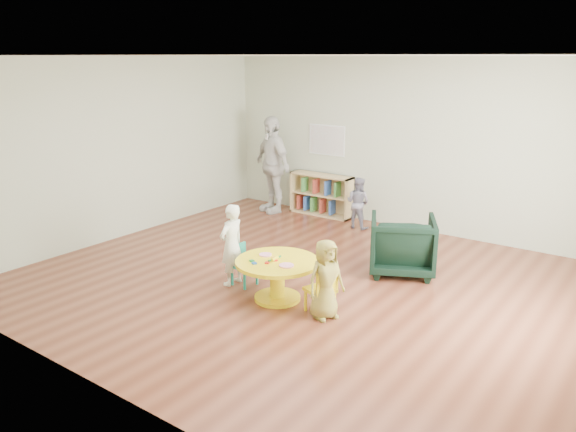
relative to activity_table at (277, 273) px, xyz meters
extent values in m
plane|color=brown|center=(0.00, 0.62, -0.34)|extent=(7.00, 7.00, 0.00)
cube|color=silver|center=(0.00, 0.62, 2.41)|extent=(7.00, 6.00, 0.10)
cube|color=#B5C0A4|center=(0.00, 3.62, 1.06)|extent=(7.00, 0.10, 2.80)
cube|color=#B5C0A4|center=(0.00, -2.38, 1.06)|extent=(7.00, 0.10, 2.80)
cube|color=#B5C0A4|center=(-3.50, 0.62, 1.06)|extent=(0.10, 6.00, 2.80)
cylinder|color=yellow|center=(0.00, 0.00, -0.12)|extent=(0.18, 0.18, 0.45)
cylinder|color=yellow|center=(0.00, 0.00, -0.32)|extent=(0.55, 0.55, 0.04)
cylinder|color=yellow|center=(0.00, 0.00, 0.13)|extent=(0.99, 0.99, 0.04)
cylinder|color=pink|center=(-0.22, 0.06, 0.16)|extent=(0.15, 0.15, 0.01)
cylinder|color=pink|center=(0.20, -0.09, 0.16)|extent=(0.17, 0.17, 0.01)
cylinder|color=yellow|center=(-0.02, -0.02, 0.18)|extent=(0.05, 0.12, 0.04)
cylinder|color=#136B2D|center=(-0.03, -0.11, 0.18)|extent=(0.03, 0.05, 0.02)
cylinder|color=#136B2D|center=(-0.01, 0.06, 0.18)|extent=(0.03, 0.05, 0.02)
cube|color=red|center=(-0.01, -0.03, 0.16)|extent=(0.07, 0.07, 0.02)
cube|color=orange|center=(-0.07, 0.03, 0.16)|extent=(0.06, 0.07, 0.02)
cube|color=blue|center=(-0.14, -0.25, 0.16)|extent=(0.06, 0.06, 0.02)
cube|color=#136B2D|center=(-0.21, -0.20, 0.16)|extent=(0.06, 0.06, 0.02)
cube|color=red|center=(-0.03, -0.15, 0.16)|extent=(0.06, 0.06, 0.02)
cube|color=#198E74|center=(-0.61, 0.11, -0.08)|extent=(0.30, 0.30, 0.04)
cube|color=#198E74|center=(-0.73, 0.13, 0.06)|extent=(0.05, 0.28, 0.24)
cylinder|color=#198E74|center=(-0.71, 0.23, -0.22)|extent=(0.03, 0.03, 0.24)
cylinder|color=#198E74|center=(-0.73, 0.01, -0.22)|extent=(0.03, 0.03, 0.24)
cylinder|color=#198E74|center=(-0.49, 0.22, -0.22)|extent=(0.03, 0.03, 0.24)
cylinder|color=#198E74|center=(-0.51, -0.01, -0.22)|extent=(0.03, 0.03, 0.24)
cube|color=yellow|center=(0.60, 0.01, -0.07)|extent=(0.37, 0.37, 0.04)
cube|color=yellow|center=(0.71, -0.03, 0.07)|extent=(0.13, 0.28, 0.25)
cylinder|color=yellow|center=(0.66, -0.14, -0.22)|extent=(0.03, 0.03, 0.25)
cylinder|color=yellow|center=(0.74, 0.08, -0.22)|extent=(0.03, 0.03, 0.25)
cylinder|color=yellow|center=(0.45, -0.06, -0.22)|extent=(0.03, 0.03, 0.25)
cylinder|color=yellow|center=(0.53, 0.16, -0.22)|extent=(0.03, 0.03, 0.25)
cube|color=tan|center=(-2.18, 3.45, 0.03)|extent=(0.03, 0.30, 0.75)
cube|color=tan|center=(-1.01, 3.45, 0.03)|extent=(0.03, 0.30, 0.75)
cube|color=tan|center=(-1.60, 3.45, -0.33)|extent=(1.20, 0.30, 0.03)
cube|color=tan|center=(-1.60, 3.45, 0.39)|extent=(1.20, 0.30, 0.03)
cube|color=tan|center=(-1.60, 3.45, 0.03)|extent=(1.14, 0.28, 0.03)
cube|color=tan|center=(-1.60, 3.59, 0.03)|extent=(1.20, 0.02, 0.75)
cube|color=#B74131|center=(-2.05, 3.43, -0.16)|extent=(0.04, 0.18, 0.26)
cube|color=blue|center=(-1.90, 3.43, -0.16)|extent=(0.04, 0.18, 0.26)
cube|color=#4B9B47|center=(-1.75, 3.43, -0.16)|extent=(0.04, 0.18, 0.26)
cube|color=#B74131|center=(-1.55, 3.43, -0.16)|extent=(0.04, 0.18, 0.26)
cube|color=blue|center=(-1.35, 3.43, -0.16)|extent=(0.04, 0.18, 0.26)
cube|color=#4B9B47|center=(-1.95, 3.43, 0.18)|extent=(0.04, 0.18, 0.26)
cube|color=#B74131|center=(-1.70, 3.43, 0.18)|extent=(0.04, 0.18, 0.26)
cube|color=blue|center=(-1.45, 3.43, 0.18)|extent=(0.04, 0.18, 0.26)
cube|color=#4B9B47|center=(-1.25, 3.43, 0.18)|extent=(0.04, 0.18, 0.26)
cube|color=white|center=(-1.60, 3.60, 1.01)|extent=(0.74, 0.01, 0.54)
cube|color=#F73447|center=(-1.60, 3.60, 1.01)|extent=(0.70, 0.00, 0.50)
imported|color=black|center=(0.82, 1.67, 0.05)|extent=(1.12, 1.13, 0.77)
imported|color=white|center=(-0.75, 0.05, 0.18)|extent=(0.26, 0.39, 1.04)
imported|color=#FFFA1C|center=(0.71, -0.07, 0.11)|extent=(0.44, 0.52, 0.90)
imported|color=#1A193F|center=(-0.66, 3.12, 0.09)|extent=(0.43, 0.34, 0.87)
imported|color=white|center=(-2.46, 3.11, 0.54)|extent=(1.12, 0.79, 1.77)
camera|label=1|loc=(3.72, -4.92, 2.45)|focal=35.00mm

